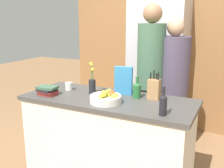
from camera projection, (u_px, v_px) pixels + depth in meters
kitchen_island at (108, 140)px, 2.67m from camera, size 1.69×0.70×0.91m
back_wall_wood at (161, 43)px, 4.02m from camera, size 2.89×0.12×2.60m
refrigerator at (158, 67)px, 3.74m from camera, size 0.76×0.62×1.98m
fruit_bowl at (106, 98)px, 2.40m from camera, size 0.29×0.29×0.11m
knife_block at (154, 89)px, 2.50m from camera, size 0.11×0.09×0.28m
flower_vase at (92, 83)px, 2.70m from camera, size 0.07×0.07×0.32m
cereal_box at (124, 81)px, 2.65m from camera, size 0.19×0.09×0.29m
coffee_mug at (69, 86)px, 2.84m from camera, size 0.08×0.11×0.08m
book_stack at (47, 90)px, 2.64m from camera, size 0.20×0.16×0.09m
bottle_oil at (163, 104)px, 2.07m from camera, size 0.06×0.06×0.24m
bottle_vinegar at (137, 90)px, 2.54m from camera, size 0.08×0.08×0.21m
person_at_sink at (150, 74)px, 3.02m from camera, size 0.32×0.32×1.82m
person_in_blue at (173, 83)px, 3.05m from camera, size 0.36×0.36×1.66m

